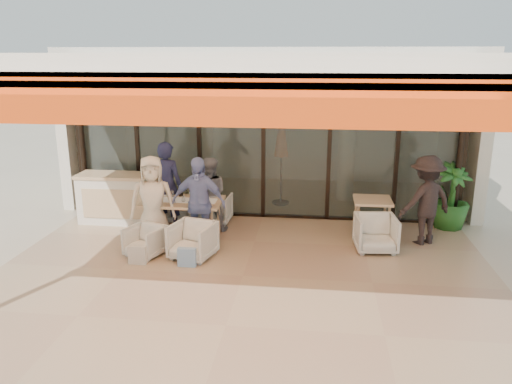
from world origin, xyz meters
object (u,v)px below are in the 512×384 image
side_table (372,205)px  standing_woman (426,201)px  diner_navy (167,186)px  diner_grey (209,195)px  chair_near_right (193,239)px  diner_cream (153,202)px  side_chair (376,232)px  host_counter (124,198)px  chair_far_right (215,207)px  potted_palm (451,196)px  diner_periwinkle (198,203)px  chair_near_left (145,240)px  dining_table (182,203)px  chair_far_left (175,204)px

side_table → standing_woman: bearing=-17.6°
diner_navy → diner_grey: 0.85m
chair_near_right → standing_woman: bearing=31.2°
diner_cream → side_chair: bearing=-12.8°
host_counter → diner_grey: size_ratio=1.25×
diner_navy → chair_far_right: bearing=-138.6°
diner_cream → potted_palm: size_ratio=1.25×
diner_periwinkle → standing_woman: bearing=14.6°
host_counter → side_chair: host_counter is taller
diner_cream → host_counter: bearing=115.4°
chair_near_left → standing_woman: 5.05m
diner_grey → diner_periwinkle: (0.00, -0.90, 0.10)m
chair_near_right → side_table: side_table is taller
dining_table → potted_palm: potted_palm is taller
side_chair → standing_woman: standing_woman is taller
diner_periwinkle → chair_far_right: bearing=95.1°
diner_navy → diner_cream: 0.90m
diner_grey → potted_palm: size_ratio=1.10×
diner_grey → side_chair: bearing=154.9°
side_table → diner_grey: bearing=-178.9°
diner_navy → side_chair: diner_navy is taller
chair_far_left → chair_near_left: size_ratio=1.23×
diner_grey → diner_periwinkle: diner_periwinkle is taller
chair_near_left → diner_grey: size_ratio=0.40×
chair_far_right → diner_cream: 1.71m
chair_near_right → diner_grey: 1.45m
dining_table → chair_near_left: (-0.41, -0.96, -0.39)m
standing_woman → chair_far_right: bearing=-38.0°
diner_grey → side_chair: 3.24m
chair_far_left → diner_cream: diner_cream is taller
side_table → chair_far_right: bearing=172.0°
diner_grey → potted_palm: diner_grey is taller
chair_near_right → side_chair: (3.14, 0.71, 0.01)m
chair_near_left → side_table: 4.25m
chair_far_left → side_chair: 4.15m
chair_near_left → diner_navy: bearing=111.3°
chair_far_left → chair_near_left: bearing=82.5°
diner_grey → standing_woman: bearing=164.1°
chair_far_left → diner_grey: bearing=141.8°
dining_table → chair_near_left: 1.11m
chair_near_right → diner_cream: size_ratio=0.42×
diner_periwinkle → side_table: bearing=22.1°
host_counter → potted_palm: size_ratio=1.38×
chair_far_right → side_chair: 3.36m
chair_far_left → standing_woman: standing_woman is taller
host_counter → chair_far_right: host_counter is taller
dining_table → potted_palm: bearing=12.5°
dining_table → side_chair: size_ratio=2.09×
diner_grey → standing_woman: standing_woman is taller
chair_far_right → diner_navy: (-0.84, -0.50, 0.56)m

